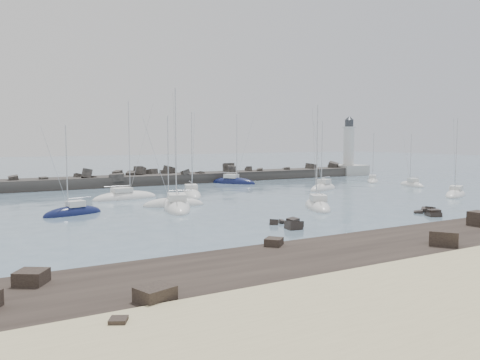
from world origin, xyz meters
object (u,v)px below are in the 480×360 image
sailboat_1 (73,213)px  sailboat_3 (125,198)px  sailboat_8 (323,189)px  sailboat_4 (174,205)px  sailboat_5 (192,195)px  sailboat_2 (177,208)px  lighthouse (348,162)px  sailboat_6 (317,207)px  sailboat_7 (233,183)px  sailboat_10 (455,195)px  sailboat_9 (412,185)px  sailboat_11 (373,181)px

sailboat_1 → sailboat_3: 14.03m
sailboat_3 → sailboat_8: sailboat_3 is taller
sailboat_4 → sailboat_5: bearing=53.5°
sailboat_2 → sailboat_3: size_ratio=1.07×
lighthouse → sailboat_1: lighthouse is taller
sailboat_8 → sailboat_6: bearing=-131.3°
sailboat_5 → sailboat_8: (22.70, -2.58, 0.01)m
lighthouse → sailboat_2: (-56.21, -31.75, -2.94)m
sailboat_5 → sailboat_7: (15.06, 14.74, -0.00)m
sailboat_10 → sailboat_7: bearing=119.8°
sailboat_8 → sailboat_9: bearing=-9.7°
sailboat_4 → sailboat_6: 18.00m
lighthouse → sailboat_4: 62.61m
sailboat_5 → sailboat_9: bearing=-7.9°
sailboat_2 → sailboat_6: bearing=-26.3°
sailboat_6 → sailboat_7: bearing=79.1°
sailboat_8 → sailboat_4: bearing=-169.2°
lighthouse → sailboat_5: bearing=-157.2°
sailboat_2 → sailboat_3: sailboat_2 is taller
lighthouse → sailboat_9: size_ratio=1.42×
lighthouse → sailboat_3: bearing=-162.2°
sailboat_6 → sailboat_10: bearing=-0.9°
sailboat_5 → sailboat_10: 39.23m
sailboat_1 → sailboat_3: sailboat_3 is taller
sailboat_1 → sailboat_11: sailboat_1 is taller
sailboat_6 → sailboat_8: 21.23m
lighthouse → sailboat_11: lighthouse is taller
sailboat_9 → sailboat_11: sailboat_11 is taller
sailboat_7 → sailboat_3: bearing=-152.2°
sailboat_8 → sailboat_11: sailboat_8 is taller
sailboat_6 → sailboat_7: 33.88m
sailboat_10 → sailboat_6: bearing=179.1°
sailboat_4 → sailboat_10: bearing=-15.1°
sailboat_10 → sailboat_11: sailboat_10 is taller
sailboat_2 → sailboat_5: (6.66, 10.96, -0.01)m
sailboat_4 → sailboat_10: size_ratio=0.99×
sailboat_3 → sailboat_6: (18.10, -20.35, 0.01)m
sailboat_1 → sailboat_8: sailboat_8 is taller
sailboat_7 → sailboat_6: bearing=-100.9°
sailboat_1 → sailboat_5: size_ratio=0.81×
sailboat_6 → sailboat_9: sailboat_6 is taller
sailboat_3 → sailboat_8: bearing=-7.8°
sailboat_2 → sailboat_6: size_ratio=1.16×
sailboat_6 → sailboat_11: (31.57, 22.18, -0.01)m
sailboat_3 → sailboat_11: size_ratio=1.41×
sailboat_3 → sailboat_10: (43.79, -20.74, -0.00)m
lighthouse → sailboat_2: size_ratio=0.93×
sailboat_4 → sailboat_11: sailboat_4 is taller
sailboat_1 → sailboat_8: size_ratio=0.87×
sailboat_7 → sailboat_9: bearing=-38.6°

